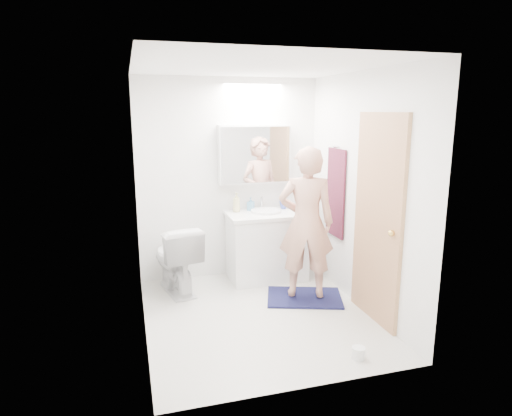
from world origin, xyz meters
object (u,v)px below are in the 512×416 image
object	(u,v)px
soap_bottle_a	(236,202)
toilet_paper_roll	(358,353)
vanity_cabinet	(267,247)
toilet	(176,258)
soap_bottle_b	(251,204)
person	(306,223)
medicine_cabinet	(255,154)
toothbrush_cup	(283,205)

from	to	relation	value
soap_bottle_a	toilet_paper_roll	bearing A→B (deg)	-76.20
vanity_cabinet	soap_bottle_a	distance (m)	0.66
toilet	soap_bottle_b	xyz separation A→B (m)	(0.96, 0.30, 0.51)
toilet	person	world-z (taller)	person
toilet	soap_bottle_a	size ratio (longest dim) A/B	3.32
toilet	person	size ratio (longest dim) A/B	0.48
vanity_cabinet	medicine_cabinet	xyz separation A→B (m)	(-0.09, 0.21, 1.11)
toothbrush_cup	toilet_paper_roll	xyz separation A→B (m)	(-0.08, -2.12, -0.82)
toilet	toothbrush_cup	xyz separation A→B (m)	(1.37, 0.28, 0.48)
toilet	person	xyz separation A→B (m)	(1.32, -0.60, 0.46)
vanity_cabinet	medicine_cabinet	bearing A→B (deg)	113.39
vanity_cabinet	soap_bottle_a	xyz separation A→B (m)	(-0.34, 0.15, 0.55)
medicine_cabinet	vanity_cabinet	bearing A→B (deg)	-66.61
medicine_cabinet	person	size ratio (longest dim) A/B	0.54
soap_bottle_a	person	bearing A→B (deg)	-57.57
person	medicine_cabinet	bearing A→B (deg)	-52.89
toilet	toilet_paper_roll	distance (m)	2.28
medicine_cabinet	soap_bottle_a	xyz separation A→B (m)	(-0.24, -0.06, -0.56)
toilet_paper_roll	toothbrush_cup	bearing A→B (deg)	87.70
toilet	toothbrush_cup	distance (m)	1.48
toilet	soap_bottle_b	world-z (taller)	soap_bottle_b
medicine_cabinet	person	distance (m)	1.16
soap_bottle_a	soap_bottle_b	bearing A→B (deg)	9.15
toilet	medicine_cabinet	bearing A→B (deg)	-174.05
medicine_cabinet	soap_bottle_a	size ratio (longest dim) A/B	3.74
soap_bottle_a	toothbrush_cup	xyz separation A→B (m)	(0.60, 0.01, -0.07)
medicine_cabinet	toilet	size ratio (longest dim) A/B	1.12
medicine_cabinet	toilet_paper_roll	distance (m)	2.62
soap_bottle_a	toilet_paper_roll	size ratio (longest dim) A/B	2.14
medicine_cabinet	toilet_paper_roll	bearing A→B (deg)	-82.81
vanity_cabinet	toilet	size ratio (longest dim) A/B	1.15
vanity_cabinet	soap_bottle_a	world-z (taller)	soap_bottle_a
vanity_cabinet	soap_bottle_b	bearing A→B (deg)	129.58
toilet	soap_bottle_b	bearing A→B (deg)	-174.67
toilet	vanity_cabinet	bearing A→B (deg)	174.12
vanity_cabinet	toilet	world-z (taller)	toilet
toothbrush_cup	vanity_cabinet	bearing A→B (deg)	-149.17
medicine_cabinet	soap_bottle_b	size ratio (longest dim) A/B	5.43
toilet	toothbrush_cup	size ratio (longest dim) A/B	7.55
vanity_cabinet	toothbrush_cup	bearing A→B (deg)	30.83
person	soap_bottle_b	distance (m)	0.96
toilet	toilet_paper_roll	xyz separation A→B (m)	(1.29, -1.85, -0.34)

